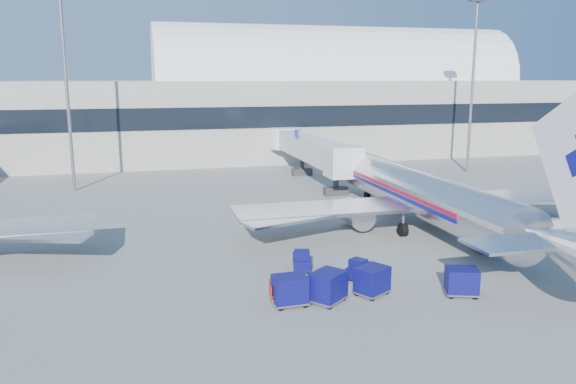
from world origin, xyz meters
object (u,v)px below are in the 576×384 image
object	(u,v)px
mast_east	(474,60)
tug_lead	(361,269)
tug_left	(302,260)
cart_open_red	(288,294)
cart_train_b	(328,286)
cart_train_c	(290,290)
cart_train_a	(372,280)
tug_right	(494,243)
jetbridge_near	(307,147)
mast_west	(64,56)
airliner_main	(427,196)
barrier_near	(528,227)
cart_solo_near	(462,281)
barrier_mid	(562,224)

from	to	relation	value
mast_east	tug_lead	bearing A→B (deg)	-130.39
tug_left	cart_open_red	distance (m)	5.26
cart_train_b	cart_train_c	world-z (taller)	cart_train_b
cart_train_a	tug_right	bearing A→B (deg)	-6.38
mast_east	tug_left	bearing A→B (deg)	-135.51
jetbridge_near	mast_west	size ratio (longest dim) A/B	1.22
mast_west	tug_lead	size ratio (longest dim) A/B	9.44
tug_lead	cart_train_b	xyz separation A→B (m)	(-3.25, -3.01, 0.32)
cart_train_a	cart_train_b	xyz separation A→B (m)	(-2.86, -0.39, 0.05)
tug_lead	tug_left	distance (m)	4.09
tug_lead	tug_left	world-z (taller)	tug_left
jetbridge_near	cart_train_c	distance (m)	40.54
airliner_main	barrier_near	world-z (taller)	airliner_main
barrier_near	cart_train_c	bearing A→B (deg)	-157.33
mast_east	cart_train_b	bearing A→B (deg)	-131.00
cart_train_b	barrier_near	bearing A→B (deg)	-13.87
tug_left	cart_open_red	bearing A→B (deg)	169.57
jetbridge_near	barrier_near	bearing A→B (deg)	-70.15
airliner_main	cart_solo_near	xyz separation A→B (m)	(-4.94, -13.31, -2.04)
jetbridge_near	barrier_near	distance (m)	30.82
mast_west	barrier_mid	distance (m)	51.92
barrier_mid	tug_lead	distance (m)	21.93
cart_train_c	cart_open_red	world-z (taller)	cart_train_c
cart_train_a	airliner_main	bearing A→B (deg)	19.91
cart_train_a	cart_train_c	xyz separation A→B (m)	(-5.05, -0.24, 0.01)
mast_west	mast_east	distance (m)	50.00
airliner_main	mast_west	distance (m)	41.12
tug_lead	cart_train_c	bearing A→B (deg)	173.10
airliner_main	tug_right	distance (m)	7.28
airliner_main	tug_left	world-z (taller)	airliner_main
tug_lead	cart_train_c	xyz separation A→B (m)	(-5.44, -2.86, 0.27)
cart_solo_near	cart_open_red	world-z (taller)	cart_solo_near
tug_lead	tug_left	bearing A→B (deg)	105.88
tug_lead	cart_train_a	size ratio (longest dim) A/B	1.00
mast_east	cart_open_red	xyz separation A→B (m)	(-34.92, -36.93, -14.39)
jetbridge_near	mast_east	distance (m)	24.91
jetbridge_near	cart_train_a	bearing A→B (deg)	-101.20
airliner_main	tug_lead	xyz separation A→B (m)	(-9.57, -9.26, -2.28)
mast_east	tug_lead	xyz separation A→B (m)	(-29.57, -34.75, -14.15)
tug_lead	cart_train_b	distance (m)	4.44
cart_solo_near	barrier_near	bearing A→B (deg)	58.84
airliner_main	cart_train_c	world-z (taller)	airliner_main
tug_right	cart_train_b	world-z (taller)	cart_train_b
cart_train_b	cart_open_red	xyz separation A→B (m)	(-2.10, 0.84, -0.56)
mast_west	cart_solo_near	xyz separation A→B (m)	(25.06, -38.80, -13.91)
jetbridge_near	cart_train_b	world-z (taller)	jetbridge_near
mast_east	cart_solo_near	distance (m)	48.18
airliner_main	cart_open_red	distance (m)	18.96
tug_right	tug_left	distance (m)	14.56
tug_right	jetbridge_near	bearing A→B (deg)	124.43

